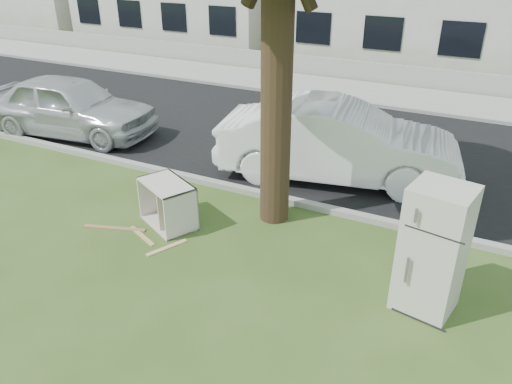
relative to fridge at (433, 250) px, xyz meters
The scene contains 13 objects.
ground 2.80m from the fridge, behind, with size 120.00×120.00×0.00m, color #374E1C.
road 6.21m from the fridge, 115.07° to the left, with size 120.00×7.00×0.01m, color black.
kerb_near 3.42m from the fridge, 142.31° to the left, with size 120.00×0.18×0.12m, color gray.
kerb_far 9.52m from the fridge, 105.93° to the left, with size 120.00×0.18×0.12m, color gray.
sidewalk 10.92m from the fridge, 103.83° to the left, with size 120.00×2.80×0.01m, color gray.
low_wall 12.45m from the fridge, 102.07° to the left, with size 120.00×0.15×0.70m, color gray.
fridge is the anchor object (origin of this frame).
cabinet 4.68m from the fridge, behind, with size 1.08×0.67×0.84m, color white.
plank_a 5.53m from the fridge, behind, with size 1.17×0.10×0.02m, color olive.
plank_b 4.93m from the fridge, behind, with size 0.80×0.08×0.02m, color tan.
plank_c 4.33m from the fridge, behind, with size 0.77×0.09×0.02m, color tan.
car_center 4.39m from the fridge, 125.23° to the left, with size 1.79×5.13×1.69m, color white.
car_left 10.19m from the fridge, 162.66° to the left, with size 1.87×4.64×1.58m, color #B2B5BA.
Camera 1 is at (2.99, -5.74, 4.75)m, focal length 35.00 mm.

